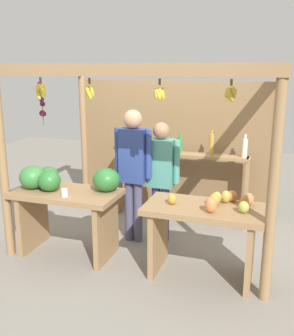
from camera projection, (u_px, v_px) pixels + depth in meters
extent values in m
plane|color=gray|center=(152.00, 237.00, 5.10)|extent=(12.00, 12.00, 0.00)
cylinder|color=#99754C|center=(3.00, 165.00, 4.38)|extent=(0.10, 0.10, 2.21)
cylinder|color=#99754C|center=(273.00, 190.00, 3.48)|extent=(0.10, 0.10, 2.21)
cylinder|color=#99754C|center=(84.00, 136.00, 6.17)|extent=(0.10, 0.10, 2.21)
cylinder|color=#99754C|center=(276.00, 148.00, 5.27)|extent=(0.10, 0.10, 2.21)
cube|color=#99754C|center=(121.00, 70.00, 3.66)|extent=(3.01, 0.12, 0.12)
cube|color=#99754C|center=(45.00, 69.00, 5.01)|extent=(0.12, 2.05, 0.12)
cube|color=#99754C|center=(283.00, 69.00, 4.11)|extent=(0.12, 2.05, 0.12)
cube|color=olive|center=(173.00, 149.00, 5.77)|extent=(2.91, 0.04, 1.99)
cylinder|color=brown|center=(89.00, 81.00, 3.86)|extent=(0.02, 0.02, 0.06)
ellipsoid|color=yellow|center=(92.00, 92.00, 3.89)|extent=(0.04, 0.08, 0.13)
ellipsoid|color=yellow|center=(91.00, 91.00, 3.91)|extent=(0.06, 0.04, 0.13)
ellipsoid|color=yellow|center=(88.00, 91.00, 3.92)|extent=(0.06, 0.07, 0.14)
ellipsoid|color=yellow|center=(88.00, 92.00, 3.89)|extent=(0.05, 0.06, 0.14)
ellipsoid|color=yellow|center=(89.00, 93.00, 3.86)|extent=(0.08, 0.04, 0.13)
cylinder|color=brown|center=(231.00, 82.00, 3.52)|extent=(0.02, 0.02, 0.06)
ellipsoid|color=gold|center=(234.00, 94.00, 3.54)|extent=(0.04, 0.07, 0.11)
ellipsoid|color=gold|center=(234.00, 94.00, 3.57)|extent=(0.07, 0.07, 0.12)
ellipsoid|color=gold|center=(231.00, 96.00, 3.57)|extent=(0.06, 0.04, 0.11)
ellipsoid|color=gold|center=(230.00, 92.00, 3.57)|extent=(0.05, 0.05, 0.11)
ellipsoid|color=gold|center=(227.00, 92.00, 3.58)|extent=(0.05, 0.06, 0.11)
ellipsoid|color=gold|center=(229.00, 94.00, 3.55)|extent=(0.04, 0.05, 0.11)
ellipsoid|color=gold|center=(229.00, 96.00, 3.54)|extent=(0.06, 0.05, 0.12)
ellipsoid|color=gold|center=(231.00, 96.00, 3.52)|extent=(0.07, 0.04, 0.11)
ellipsoid|color=gold|center=(234.00, 92.00, 3.51)|extent=(0.06, 0.06, 0.12)
cylinder|color=brown|center=(160.00, 82.00, 3.65)|extent=(0.02, 0.02, 0.06)
ellipsoid|color=yellow|center=(163.00, 95.00, 3.67)|extent=(0.04, 0.06, 0.11)
ellipsoid|color=yellow|center=(162.00, 92.00, 3.69)|extent=(0.05, 0.05, 0.11)
ellipsoid|color=yellow|center=(160.00, 94.00, 3.70)|extent=(0.06, 0.04, 0.11)
ellipsoid|color=yellow|center=(156.00, 94.00, 3.70)|extent=(0.05, 0.07, 0.12)
ellipsoid|color=yellow|center=(156.00, 93.00, 3.67)|extent=(0.05, 0.05, 0.11)
ellipsoid|color=yellow|center=(158.00, 94.00, 3.66)|extent=(0.07, 0.04, 0.11)
ellipsoid|color=yellow|center=(161.00, 93.00, 3.66)|extent=(0.06, 0.06, 0.12)
cylinder|color=brown|center=(40.00, 80.00, 4.19)|extent=(0.02, 0.02, 0.06)
ellipsoid|color=yellow|center=(43.00, 90.00, 4.21)|extent=(0.04, 0.08, 0.15)
ellipsoid|color=yellow|center=(45.00, 91.00, 4.23)|extent=(0.06, 0.06, 0.15)
ellipsoid|color=yellow|center=(42.00, 90.00, 4.24)|extent=(0.09, 0.05, 0.15)
ellipsoid|color=yellow|center=(40.00, 93.00, 4.24)|extent=(0.05, 0.06, 0.15)
ellipsoid|color=yellow|center=(38.00, 90.00, 4.21)|extent=(0.05, 0.06, 0.15)
ellipsoid|color=yellow|center=(38.00, 93.00, 4.19)|extent=(0.09, 0.06, 0.15)
ellipsoid|color=yellow|center=(42.00, 90.00, 4.18)|extent=(0.08, 0.07, 0.15)
cylinder|color=#4C422D|center=(42.00, 101.00, 4.47)|extent=(0.01, 0.01, 0.55)
sphere|color=#47142D|center=(40.00, 84.00, 4.42)|extent=(0.06, 0.06, 0.06)
sphere|color=#601E42|center=(43.00, 90.00, 4.43)|extent=(0.07, 0.07, 0.07)
sphere|color=#511938|center=(39.00, 93.00, 4.44)|extent=(0.06, 0.06, 0.06)
sphere|color=#47142D|center=(41.00, 99.00, 4.49)|extent=(0.06, 0.06, 0.06)
sphere|color=#47142D|center=(43.00, 104.00, 4.49)|extent=(0.06, 0.06, 0.06)
sphere|color=#47142D|center=(44.00, 114.00, 4.48)|extent=(0.06, 0.06, 0.06)
sphere|color=#47142D|center=(42.00, 113.00, 4.48)|extent=(0.07, 0.07, 0.07)
cube|color=#99754C|center=(67.00, 194.00, 4.49)|extent=(1.22, 0.64, 0.06)
cube|color=#99754C|center=(33.00, 220.00, 4.74)|extent=(0.06, 0.58, 0.72)
cube|color=#99754C|center=(106.00, 230.00, 4.43)|extent=(0.06, 0.58, 0.72)
ellipsoid|color=#2D7533|center=(49.00, 181.00, 4.46)|extent=(0.26, 0.26, 0.24)
ellipsoid|color=#2D7533|center=(106.00, 180.00, 4.45)|extent=(0.42, 0.42, 0.27)
ellipsoid|color=#38843D|center=(33.00, 177.00, 4.55)|extent=(0.37, 0.37, 0.27)
ellipsoid|color=#2D7533|center=(48.00, 176.00, 4.72)|extent=(0.30, 0.30, 0.22)
cylinder|color=white|center=(64.00, 193.00, 4.28)|extent=(0.07, 0.07, 0.09)
cube|color=#99754C|center=(204.00, 209.00, 3.99)|extent=(1.22, 0.64, 0.06)
cube|color=#99754C|center=(158.00, 238.00, 4.24)|extent=(0.06, 0.58, 0.72)
cube|color=#99754C|center=(250.00, 251.00, 3.94)|extent=(0.06, 0.58, 0.72)
ellipsoid|color=#B79E47|center=(217.00, 197.00, 4.07)|extent=(0.11, 0.11, 0.13)
ellipsoid|color=#CC7038|center=(232.00, 196.00, 4.12)|extent=(0.15, 0.15, 0.12)
ellipsoid|color=#CC7038|center=(244.00, 202.00, 3.94)|extent=(0.10, 0.10, 0.12)
ellipsoid|color=gold|center=(214.00, 200.00, 3.99)|extent=(0.16, 0.16, 0.13)
ellipsoid|color=#E07F47|center=(211.00, 205.00, 3.80)|extent=(0.13, 0.13, 0.16)
ellipsoid|color=#A8B24C|center=(244.00, 207.00, 3.79)|extent=(0.11, 0.11, 0.12)
ellipsoid|color=#B79E47|center=(226.00, 197.00, 4.08)|extent=(0.14, 0.14, 0.13)
ellipsoid|color=#E07F47|center=(249.00, 199.00, 4.01)|extent=(0.15, 0.15, 0.13)
ellipsoid|color=gold|center=(172.00, 199.00, 4.04)|extent=(0.11, 0.11, 0.12)
cube|color=#99754C|center=(118.00, 181.00, 5.89)|extent=(0.05, 0.20, 1.00)
cube|color=#99754C|center=(246.00, 193.00, 5.30)|extent=(0.05, 0.20, 1.00)
cube|color=#99754C|center=(180.00, 154.00, 5.47)|extent=(1.89, 0.22, 0.04)
cylinder|color=#338C4C|center=(121.00, 141.00, 5.71)|extent=(0.07, 0.07, 0.24)
cylinder|color=#338C4C|center=(121.00, 131.00, 5.68)|extent=(0.03, 0.03, 0.06)
cylinder|color=#994C1E|center=(150.00, 142.00, 5.57)|extent=(0.07, 0.07, 0.25)
cylinder|color=#994C1E|center=(150.00, 132.00, 5.53)|extent=(0.03, 0.03, 0.06)
cylinder|color=#338C4C|center=(180.00, 145.00, 5.44)|extent=(0.06, 0.06, 0.22)
cylinder|color=#338C4C|center=(180.00, 135.00, 5.40)|extent=(0.03, 0.03, 0.06)
cylinder|color=gold|center=(211.00, 145.00, 5.29)|extent=(0.06, 0.06, 0.29)
cylinder|color=gold|center=(212.00, 132.00, 5.25)|extent=(0.03, 0.03, 0.06)
cylinder|color=silver|center=(245.00, 148.00, 5.16)|extent=(0.07, 0.07, 0.25)
cylinder|color=silver|center=(245.00, 137.00, 5.12)|extent=(0.03, 0.03, 0.06)
cylinder|color=#4E4D6E|center=(129.00, 211.00, 4.95)|extent=(0.11, 0.11, 0.79)
cylinder|color=#4E4D6E|center=(138.00, 212.00, 4.91)|extent=(0.11, 0.11, 0.79)
cube|color=#2D428C|center=(133.00, 156.00, 4.75)|extent=(0.32, 0.19, 0.67)
cylinder|color=#2D428C|center=(118.00, 152.00, 4.80)|extent=(0.08, 0.08, 0.60)
cylinder|color=#2D428C|center=(149.00, 154.00, 4.68)|extent=(0.08, 0.08, 0.60)
sphere|color=tan|center=(133.00, 119.00, 4.64)|extent=(0.23, 0.23, 0.23)
cylinder|color=navy|center=(156.00, 212.00, 4.99)|extent=(0.11, 0.11, 0.72)
cylinder|color=navy|center=(165.00, 214.00, 4.96)|extent=(0.11, 0.11, 0.72)
cube|color=teal|center=(161.00, 163.00, 4.81)|extent=(0.32, 0.19, 0.60)
cylinder|color=teal|center=(146.00, 160.00, 4.86)|extent=(0.08, 0.08, 0.54)
cylinder|color=teal|center=(177.00, 162.00, 4.74)|extent=(0.08, 0.08, 0.54)
sphere|color=#997051|center=(161.00, 131.00, 4.71)|extent=(0.21, 0.21, 0.21)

